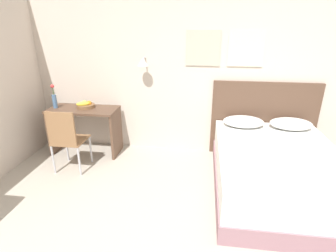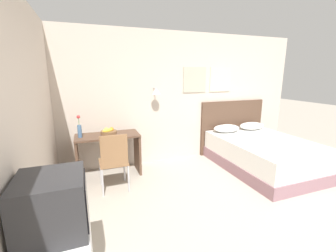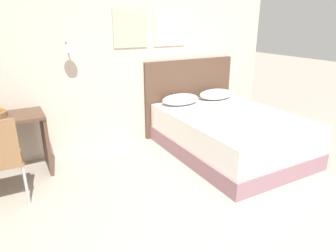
% 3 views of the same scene
% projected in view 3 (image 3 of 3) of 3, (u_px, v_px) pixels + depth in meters
% --- Properties ---
extents(wall_back, '(5.59, 0.31, 2.65)m').
position_uv_depth(wall_back, '(108.00, 56.00, 4.20)').
color(wall_back, beige).
rests_on(wall_back, ground_plane).
extents(bed, '(1.51, 2.06, 0.58)m').
position_uv_depth(bed, '(229.00, 134.00, 4.25)').
color(bed, gray).
rests_on(bed, ground_plane).
extents(headboard, '(1.63, 0.06, 1.22)m').
position_uv_depth(headboard, '(189.00, 96.00, 5.01)').
color(headboard, brown).
rests_on(headboard, ground_plane).
extents(pillow_left, '(0.60, 0.39, 0.16)m').
position_uv_depth(pillow_left, '(181.00, 99.00, 4.61)').
color(pillow_left, white).
rests_on(pillow_left, bed).
extents(pillow_right, '(0.60, 0.39, 0.16)m').
position_uv_depth(pillow_right, '(216.00, 94.00, 4.92)').
color(pillow_right, white).
rests_on(pillow_right, bed).
extents(folded_towel_near_foot, '(0.36, 0.26, 0.06)m').
position_uv_depth(folded_towel_near_foot, '(240.00, 120.00, 3.83)').
color(folded_towel_near_foot, white).
rests_on(folded_towel_near_foot, bed).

